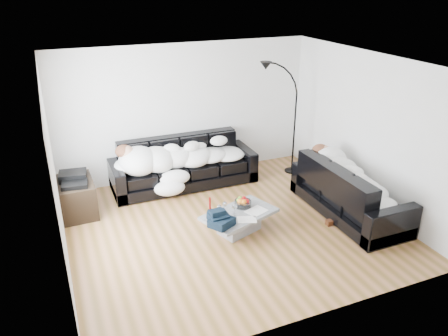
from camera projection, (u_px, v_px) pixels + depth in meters
name	position (u px, v px, depth m)	size (l,w,h in m)	color
ground	(231.00, 226.00, 7.05)	(5.00, 5.00, 0.00)	brown
wall_back	(186.00, 112.00, 8.43)	(5.00, 0.02, 2.60)	silver
wall_left	(55.00, 178.00, 5.65)	(0.02, 4.50, 2.60)	silver
wall_right	(367.00, 130.00, 7.40)	(0.02, 4.50, 2.60)	silver
ceiling	(232.00, 63.00, 6.00)	(5.00, 5.00, 0.00)	white
sofa_back	(184.00, 163.00, 8.28)	(2.72, 0.94, 0.89)	black
sofa_right	(350.00, 190.00, 7.25)	(2.20, 0.94, 0.89)	black
sleeper_back	(184.00, 154.00, 8.16)	(2.30, 0.80, 0.46)	white
sleeper_right	(351.00, 178.00, 7.17)	(1.89, 0.80, 0.46)	white
teal_cushion	(325.00, 160.00, 7.70)	(0.36, 0.30, 0.20)	#0C505A
coffee_table	(239.00, 222.00, 6.84)	(1.13, 0.66, 0.33)	#939699
fruit_bowl	(243.00, 202.00, 6.93)	(0.27, 0.27, 0.16)	white
wine_glass_a	(225.00, 207.00, 6.75)	(0.08, 0.08, 0.18)	white
wine_glass_b	(219.00, 210.00, 6.66)	(0.08, 0.08, 0.18)	white
wine_glass_c	(234.00, 209.00, 6.68)	(0.08, 0.08, 0.19)	white
candle_left	(210.00, 204.00, 6.78)	(0.04, 0.04, 0.23)	maroon
candle_right	(210.00, 204.00, 6.81)	(0.04, 0.04, 0.21)	maroon
newspaper_a	(256.00, 211.00, 6.81)	(0.32, 0.24, 0.01)	silver
newspaper_b	(247.00, 219.00, 6.57)	(0.29, 0.20, 0.01)	silver
navy_jacket	(219.00, 214.00, 6.38)	(0.37, 0.31, 0.19)	black
shoes	(335.00, 218.00, 7.16)	(0.44, 0.32, 0.10)	#472311
av_cabinet	(76.00, 197.00, 7.32)	(0.59, 0.86, 0.59)	black
stereo	(73.00, 178.00, 7.18)	(0.44, 0.34, 0.13)	black
floor_lamp	(295.00, 125.00, 8.63)	(0.73, 0.29, 2.02)	black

